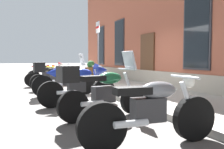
# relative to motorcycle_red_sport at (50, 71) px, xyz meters

# --- Properties ---
(ground_plane) EXTENTS (140.00, 140.00, 0.00)m
(ground_plane) POSITION_rel_motorcycle_red_sport_xyz_m (4.88, 0.97, -0.57)
(ground_plane) COLOR #565451
(sidewalk) EXTENTS (27.10, 2.78, 0.13)m
(sidewalk) POSITION_rel_motorcycle_red_sport_xyz_m (4.88, 2.36, -0.50)
(sidewalk) COLOR gray
(sidewalk) RESTS_ON ground_plane
(motorcycle_red_sport) EXTENTS (0.62, 2.11, 1.04)m
(motorcycle_red_sport) POSITION_rel_motorcycle_red_sport_xyz_m (0.00, 0.00, 0.00)
(motorcycle_red_sport) COLOR black
(motorcycle_red_sport) RESTS_ON ground_plane
(motorcycle_yellow_naked) EXTENTS (0.62, 2.03, 0.97)m
(motorcycle_yellow_naked) POSITION_rel_motorcycle_red_sport_xyz_m (1.73, -0.30, -0.09)
(motorcycle_yellow_naked) COLOR black
(motorcycle_yellow_naked) RESTS_ON ground_plane
(motorcycle_white_sport) EXTENTS (0.62, 2.01, 1.05)m
(motorcycle_white_sport) POSITION_rel_motorcycle_red_sport_xyz_m (3.27, -0.14, 0.00)
(motorcycle_white_sport) COLOR black
(motorcycle_white_sport) RESTS_ON ground_plane
(motorcycle_silver_touring) EXTENTS (0.62, 2.09, 1.37)m
(motorcycle_silver_touring) POSITION_rel_motorcycle_red_sport_xyz_m (4.79, -0.31, 0.00)
(motorcycle_silver_touring) COLOR black
(motorcycle_silver_touring) RESTS_ON ground_plane
(motorcycle_blue_sport) EXTENTS (0.62, 2.04, 1.07)m
(motorcycle_blue_sport) POSITION_rel_motorcycle_red_sport_xyz_m (6.57, -0.15, 0.01)
(motorcycle_blue_sport) COLOR black
(motorcycle_blue_sport) RESTS_ON ground_plane
(motorcycle_green_touring) EXTENTS (0.70, 1.97, 1.35)m
(motorcycle_green_touring) POSITION_rel_motorcycle_red_sport_xyz_m (8.09, -0.17, -0.01)
(motorcycle_green_touring) COLOR black
(motorcycle_green_touring) RESTS_ON ground_plane
(motorcycle_grey_naked) EXTENTS (0.62, 2.04, 0.95)m
(motorcycle_grey_naked) POSITION_rel_motorcycle_red_sport_xyz_m (9.74, -0.02, -0.09)
(motorcycle_grey_naked) COLOR black
(motorcycle_grey_naked) RESTS_ON ground_plane
(parking_sign) EXTENTS (0.36, 0.07, 2.57)m
(parking_sign) POSITION_rel_motorcycle_red_sport_xyz_m (3.43, 1.41, 1.21)
(parking_sign) COLOR #4C4C51
(parking_sign) RESTS_ON sidewalk
(barrel_planter) EXTENTS (0.67, 0.67, 0.98)m
(barrel_planter) POSITION_rel_motorcycle_red_sport_xyz_m (0.74, 1.95, -0.03)
(barrel_planter) COLOR brown
(barrel_planter) RESTS_ON sidewalk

